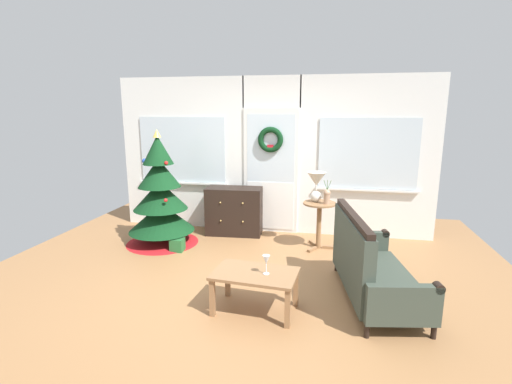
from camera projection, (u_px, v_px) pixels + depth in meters
ground_plane at (243, 284)px, 4.48m from camera, size 6.76×6.76×0.00m
back_wall_with_door at (271, 156)px, 6.20m from camera, size 5.20×0.19×2.55m
christmas_tree at (161, 201)px, 5.74m from camera, size 1.10×1.10×1.74m
dresser_cabinet at (234, 211)px, 6.22m from camera, size 0.92×0.49×0.78m
settee_sofa at (368, 266)px, 4.06m from camera, size 0.95×1.67×0.96m
side_table at (319, 216)px, 5.55m from camera, size 0.50×0.48×0.70m
table_lamp at (316, 183)px, 5.49m from camera, size 0.28×0.28×0.44m
flower_vase at (327, 196)px, 5.40m from camera, size 0.11×0.10×0.35m
coffee_table at (255, 278)px, 3.82m from camera, size 0.88×0.59×0.42m
wine_glass at (266, 260)px, 3.74m from camera, size 0.08×0.08×0.20m
gift_box at (177, 245)px, 5.51m from camera, size 0.19×0.17×0.19m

